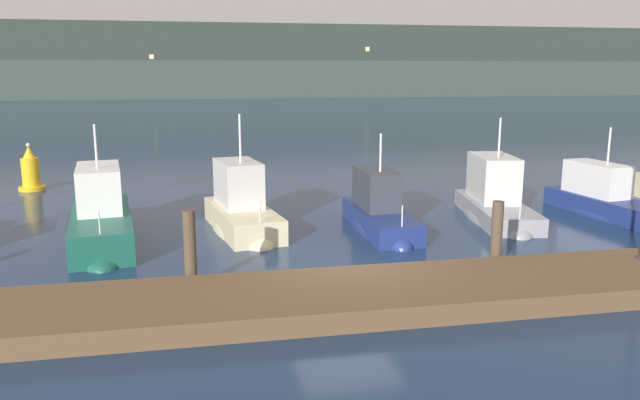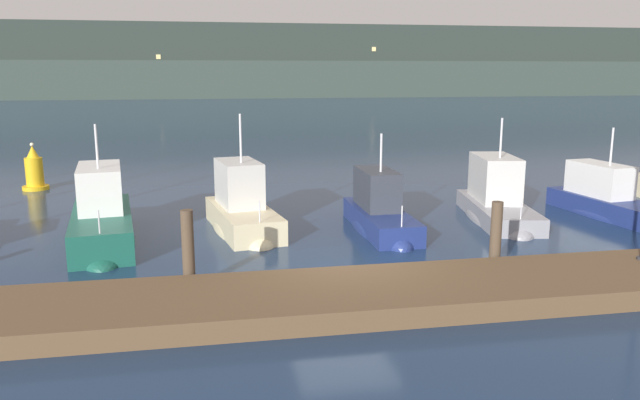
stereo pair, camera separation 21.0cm
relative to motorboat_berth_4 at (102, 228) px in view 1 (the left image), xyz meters
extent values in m
plane|color=#192D4C|center=(6.32, -4.29, -0.42)|extent=(400.00, 400.00, 0.00)
cube|color=brown|center=(6.32, -6.41, -0.20)|extent=(45.28, 2.80, 0.45)
cylinder|color=#4C3D2D|center=(2.59, -4.76, 0.52)|extent=(0.28, 0.28, 1.88)
cylinder|color=#4C3D2D|center=(10.06, -4.76, 0.47)|extent=(0.28, 0.28, 1.78)
ellipsoid|color=#195647|center=(0.01, -0.11, -0.42)|extent=(2.56, 6.18, 1.06)
cube|color=#195647|center=(0.01, -0.11, 0.02)|extent=(2.34, 5.57, 0.89)
cube|color=silver|center=(-0.07, 0.49, 1.11)|extent=(1.55, 2.78, 1.28)
cube|color=black|center=(-0.22, 1.68, 1.30)|extent=(1.09, 0.39, 0.57)
cylinder|color=silver|center=(0.00, 0.01, 2.38)|extent=(0.07, 0.07, 1.27)
cylinder|color=silver|center=(0.35, -2.61, 0.77)|extent=(0.04, 0.04, 0.60)
ellipsoid|color=beige|center=(4.15, 0.41, -0.42)|extent=(2.50, 4.98, 1.28)
cube|color=beige|center=(4.15, 0.41, -0.05)|extent=(2.28, 4.49, 0.74)
cube|color=silver|center=(4.07, 0.88, 1.02)|extent=(1.50, 2.26, 1.41)
cube|color=black|center=(3.91, 1.82, 1.24)|extent=(1.06, 0.44, 0.63)
cylinder|color=silver|center=(4.13, 0.51, 2.48)|extent=(0.07, 0.07, 1.50)
cylinder|color=silver|center=(4.49, -1.56, 0.62)|extent=(0.04, 0.04, 0.60)
ellipsoid|color=navy|center=(8.39, -0.31, -0.42)|extent=(1.51, 4.98, 1.34)
cube|color=navy|center=(8.39, -0.31, -0.10)|extent=(1.39, 4.49, 0.64)
cube|color=#333842|center=(8.39, 0.19, 0.83)|extent=(1.03, 2.19, 1.21)
cube|color=black|center=(8.39, 1.19, 1.01)|extent=(0.90, 0.25, 0.54)
cylinder|color=silver|center=(8.39, -0.21, 2.03)|extent=(0.07, 0.07, 1.19)
cylinder|color=silver|center=(8.40, -2.40, 0.52)|extent=(0.04, 0.04, 0.60)
ellipsoid|color=gray|center=(12.68, 0.38, -0.42)|extent=(2.74, 5.72, 1.21)
cube|color=gray|center=(12.68, 0.38, -0.14)|extent=(2.50, 5.15, 0.57)
cube|color=silver|center=(12.78, 0.92, 0.91)|extent=(1.63, 2.59, 1.52)
cube|color=black|center=(12.97, 2.00, 1.13)|extent=(1.12, 0.47, 0.68)
cylinder|color=silver|center=(12.70, 0.49, 2.33)|extent=(0.07, 0.07, 1.32)
cylinder|color=silver|center=(12.28, -1.89, 0.44)|extent=(0.04, 0.04, 0.60)
ellipsoid|color=navy|center=(16.66, 0.15, -0.42)|extent=(2.18, 5.47, 0.95)
cube|color=navy|center=(16.66, 0.15, -0.10)|extent=(2.00, 4.92, 0.64)
cube|color=silver|center=(16.59, 0.68, 0.78)|extent=(1.33, 2.45, 1.13)
cube|color=black|center=(16.46, 1.73, 0.95)|extent=(0.94, 0.35, 0.51)
cylinder|color=silver|center=(16.64, 0.26, 1.98)|extent=(0.07, 0.07, 1.28)
cylinder|color=gold|center=(-4.04, 9.02, -0.34)|extent=(1.07, 1.07, 0.16)
cylinder|color=gold|center=(-4.04, 9.02, 0.34)|extent=(0.71, 0.71, 1.19)
cone|color=gold|center=(-4.04, 9.02, 1.18)|extent=(0.50, 0.50, 0.50)
sphere|color=#F9EAB7|center=(-4.04, 9.02, 1.48)|extent=(0.16, 0.16, 0.16)
cube|color=#28332D|center=(6.32, 109.09, 6.39)|extent=(240.00, 16.00, 13.61)
cube|color=#333F39|center=(29.61, 99.09, 2.90)|extent=(144.00, 10.00, 6.64)
cube|color=#F4DB8C|center=(-4.57, 101.04, 6.93)|extent=(0.80, 0.10, 0.80)
cube|color=#F4DB8C|center=(31.54, 101.04, 5.04)|extent=(0.80, 0.10, 0.80)
cube|color=#F4DB8C|center=(-20.16, 101.04, 1.17)|extent=(0.80, 0.10, 0.80)
cube|color=#F4DB8C|center=(11.06, 101.04, 4.85)|extent=(0.80, 0.10, 0.80)
cube|color=#F4DB8C|center=(35.97, 101.04, 8.53)|extent=(0.80, 0.10, 0.80)
camera|label=1|loc=(2.83, -18.60, 4.52)|focal=35.00mm
camera|label=2|loc=(3.03, -18.64, 4.52)|focal=35.00mm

